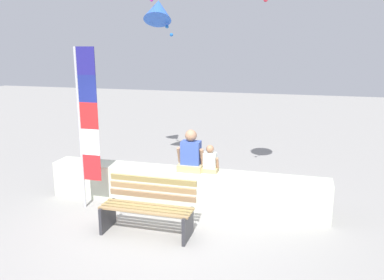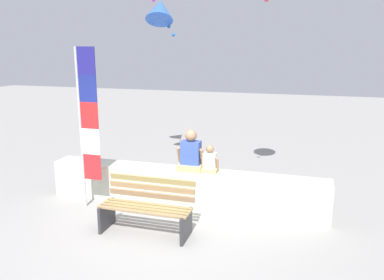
{
  "view_description": "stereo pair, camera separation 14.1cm",
  "coord_description": "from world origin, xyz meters",
  "px_view_note": "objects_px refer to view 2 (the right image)",
  "views": [
    {
      "loc": [
        2.07,
        -5.77,
        3.05
      ],
      "look_at": [
        0.16,
        1.18,
        1.32
      ],
      "focal_mm": 37.13,
      "sensor_mm": 36.0,
      "label": 1
    },
    {
      "loc": [
        2.21,
        -5.73,
        3.05
      ],
      "look_at": [
        0.16,
        1.18,
        1.32
      ],
      "focal_mm": 37.13,
      "sensor_mm": 36.0,
      "label": 2
    }
  ],
  "objects_px": {
    "person_adult": "(191,155)",
    "kite_blue": "(160,10)",
    "flag_banner": "(86,121)",
    "person_child": "(210,162)",
    "park_bench": "(147,208)"
  },
  "relations": [
    {
      "from": "person_adult",
      "to": "kite_blue",
      "type": "bearing_deg",
      "value": 124.41
    },
    {
      "from": "kite_blue",
      "to": "flag_banner",
      "type": "bearing_deg",
      "value": -101.54
    },
    {
      "from": "person_adult",
      "to": "flag_banner",
      "type": "height_order",
      "value": "flag_banner"
    },
    {
      "from": "person_child",
      "to": "person_adult",
      "type": "bearing_deg",
      "value": -179.95
    },
    {
      "from": "person_child",
      "to": "flag_banner",
      "type": "bearing_deg",
      "value": -163.91
    },
    {
      "from": "park_bench",
      "to": "person_adult",
      "type": "height_order",
      "value": "person_adult"
    },
    {
      "from": "person_adult",
      "to": "person_child",
      "type": "height_order",
      "value": "person_adult"
    },
    {
      "from": "flag_banner",
      "to": "kite_blue",
      "type": "bearing_deg",
      "value": 78.46
    },
    {
      "from": "flag_banner",
      "to": "kite_blue",
      "type": "height_order",
      "value": "kite_blue"
    },
    {
      "from": "person_adult",
      "to": "person_child",
      "type": "relative_size",
      "value": 1.52
    },
    {
      "from": "park_bench",
      "to": "flag_banner",
      "type": "distance_m",
      "value": 2.02
    },
    {
      "from": "person_child",
      "to": "flag_banner",
      "type": "height_order",
      "value": "flag_banner"
    },
    {
      "from": "park_bench",
      "to": "kite_blue",
      "type": "xyz_separation_m",
      "value": [
        -0.91,
        3.16,
        3.4
      ]
    },
    {
      "from": "person_child",
      "to": "kite_blue",
      "type": "relative_size",
      "value": 0.55
    },
    {
      "from": "person_child",
      "to": "flag_banner",
      "type": "relative_size",
      "value": 0.17
    }
  ]
}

